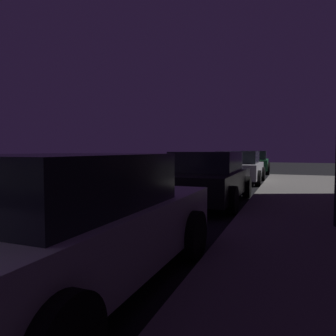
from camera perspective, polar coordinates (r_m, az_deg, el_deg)
car_white at (r=3.51m, az=-17.21°, el=-9.34°), size 2.11×4.20×1.43m
car_black at (r=8.91m, az=7.12°, el=-1.70°), size 2.08×4.51×1.43m
car_silver at (r=14.59m, az=12.61°, el=0.16°), size 2.16×4.05×1.43m
car_green at (r=21.01m, az=15.21°, el=1.06°), size 2.11×4.21×1.43m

